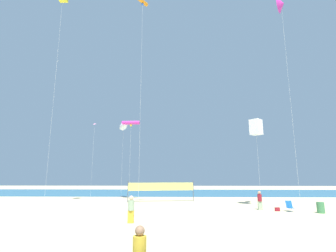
{
  "coord_description": "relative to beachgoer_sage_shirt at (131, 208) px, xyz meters",
  "views": [
    {
      "loc": [
        -0.38,
        -18.3,
        2.99
      ],
      "look_at": [
        -1.22,
        7.72,
        8.1
      ],
      "focal_mm": 27.12,
      "sensor_mm": 36.0,
      "label": 1
    }
  ],
  "objects": [
    {
      "name": "ground_plane",
      "position": [
        3.34,
        1.2,
        -0.91
      ],
      "size": [
        120.0,
        120.0,
        0.0
      ],
      "primitive_type": "plane",
      "color": "beige"
    },
    {
      "name": "ocean_band",
      "position": [
        3.34,
        30.44,
        -0.91
      ],
      "size": [
        120.0,
        20.0,
        0.01
      ],
      "primitive_type": "cube",
      "color": "teal",
      "rests_on": "ground"
    },
    {
      "name": "beachgoer_sage_shirt",
      "position": [
        0.0,
        0.0,
        0.0
      ],
      "size": [
        0.39,
        0.39,
        1.71
      ],
      "rotation": [
        0.0,
        0.0,
        4.02
      ],
      "color": "gold",
      "rests_on": "ground"
    },
    {
      "name": "beachgoer_maroon_shirt",
      "position": [
        10.42,
        6.7,
        -0.04
      ],
      "size": [
        0.37,
        0.37,
        1.63
      ],
      "rotation": [
        0.0,
        0.0,
        3.15
      ],
      "color": "#99B28C",
      "rests_on": "ground"
    },
    {
      "name": "folding_beach_chair",
      "position": [
        12.6,
        5.7,
        -0.45
      ],
      "size": [
        0.52,
        0.65,
        0.89
      ],
      "rotation": [
        0.0,
        0.0,
        -0.69
      ],
      "color": "#1959B2",
      "rests_on": "ground"
    },
    {
      "name": "trash_barrel",
      "position": [
        14.72,
        4.87,
        -0.48
      ],
      "size": [
        0.58,
        0.58,
        0.87
      ],
      "primitive_type": "cylinder",
      "color": "#3F7F4C",
      "rests_on": "ground"
    },
    {
      "name": "volleyball_net",
      "position": [
        1.17,
        13.7,
        0.72
      ],
      "size": [
        7.7,
        1.68,
        2.4
      ],
      "color": "#4C4C51",
      "rests_on": "ground"
    },
    {
      "name": "beach_handbag",
      "position": [
        11.63,
        5.96,
        -0.76
      ],
      "size": [
        0.39,
        0.19,
        0.31
      ],
      "primitive_type": "cube",
      "color": "maroon",
      "rests_on": "ground"
    },
    {
      "name": "kite_orange_tube",
      "position": [
        -0.3,
        5.29,
        18.99
      ],
      "size": [
        0.99,
        1.19,
        20.27
      ],
      "color": "silver",
      "rests_on": "ground"
    },
    {
      "name": "kite_pink_diamond",
      "position": [
        -9.29,
        19.79,
        9.24
      ],
      "size": [
        0.5,
        0.5,
        10.79
      ],
      "color": "silver",
      "rests_on": "ground"
    },
    {
      "name": "kite_white_inflatable",
      "position": [
        -4.1,
        16.04,
        8.56
      ],
      "size": [
        1.93,
        2.8,
        10.19
      ],
      "color": "silver",
      "rests_on": "ground"
    },
    {
      "name": "kite_magenta_tube",
      "position": [
        -2.78,
        14.33,
        8.69
      ],
      "size": [
        2.2,
        0.55,
        9.87
      ],
      "color": "silver",
      "rests_on": "ground"
    },
    {
      "name": "kite_magenta_delta",
      "position": [
        12.74,
        4.01,
        17.6
      ],
      "size": [
        1.27,
        1.5,
        19.28
      ],
      "color": "silver",
      "rests_on": "ground"
    },
    {
      "name": "kite_white_box",
      "position": [
        11.09,
        8.5,
        6.93
      ],
      "size": [
        1.38,
        1.38,
        8.63
      ],
      "color": "silver",
      "rests_on": "ground"
    }
  ]
}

